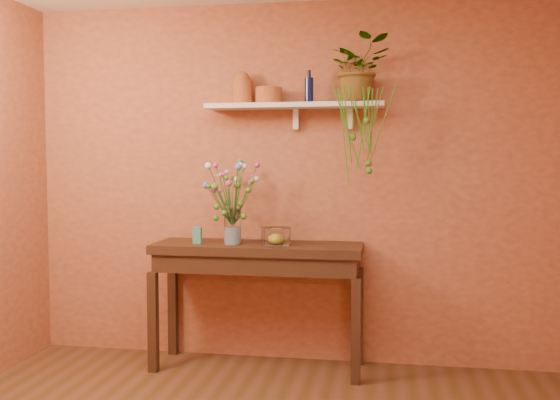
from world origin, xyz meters
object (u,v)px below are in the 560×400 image
(sideboard, at_px, (258,262))
(terracotta_jug, at_px, (242,89))
(glass_bowl, at_px, (276,237))
(glass_vase, at_px, (233,229))
(bouquet, at_px, (231,186))
(spider_plant, at_px, (359,69))
(blue_bottle, at_px, (309,90))

(sideboard, height_order, terracotta_jug, terracotta_jug)
(glass_bowl, bearing_deg, terracotta_jug, 144.41)
(sideboard, distance_m, terracotta_jug, 1.29)
(terracotta_jug, relative_size, glass_bowl, 1.17)
(sideboard, relative_size, terracotta_jug, 6.24)
(sideboard, distance_m, glass_vase, 0.30)
(bouquet, relative_size, glass_bowl, 2.50)
(terracotta_jug, xyz_separation_m, glass_bowl, (0.29, -0.21, -1.08))
(terracotta_jug, height_order, spider_plant, spider_plant)
(blue_bottle, bearing_deg, glass_bowl, -141.77)
(spider_plant, height_order, bouquet, spider_plant)
(spider_plant, height_order, glass_vase, spider_plant)
(glass_vase, height_order, bouquet, bouquet)
(blue_bottle, distance_m, glass_bowl, 1.09)
(terracotta_jug, xyz_separation_m, bouquet, (-0.03, -0.22, -0.71))
(sideboard, bearing_deg, terracotta_jug, 132.65)
(sideboard, bearing_deg, bouquet, -159.81)
(blue_bottle, bearing_deg, sideboard, -161.76)
(blue_bottle, height_order, glass_vase, blue_bottle)
(sideboard, bearing_deg, glass_vase, -163.58)
(terracotta_jug, distance_m, bouquet, 0.75)
(spider_plant, relative_size, glass_bowl, 2.24)
(bouquet, bearing_deg, glass_bowl, 2.73)
(terracotta_jug, bearing_deg, glass_vase, -97.48)
(glass_vase, distance_m, bouquet, 0.31)
(blue_bottle, height_order, spider_plant, spider_plant)
(blue_bottle, height_order, bouquet, blue_bottle)
(glass_vase, relative_size, glass_bowl, 1.25)
(sideboard, xyz_separation_m, glass_bowl, (0.14, -0.05, 0.19))
(sideboard, height_order, glass_bowl, glass_bowl)
(bouquet, bearing_deg, terracotta_jug, 82.19)
(glass_vase, bearing_deg, glass_bowl, 0.27)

